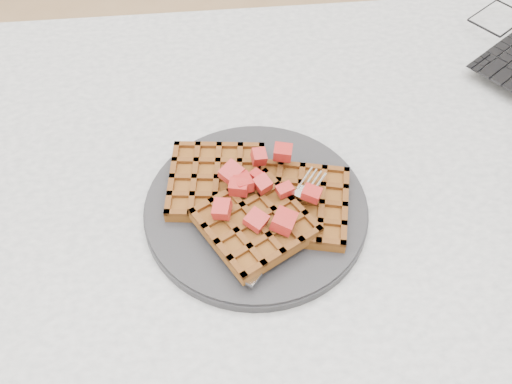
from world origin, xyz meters
TOP-DOWN VIEW (x-y plane):
  - table at (0.00, 0.00)m, footprint 1.20×0.80m
  - plate at (-0.11, -0.03)m, footprint 0.27×0.27m
  - waffles at (-0.11, -0.04)m, footprint 0.23×0.21m
  - strawberry_pile at (-0.11, -0.03)m, footprint 0.15×0.15m
  - fork at (-0.07, -0.07)m, footprint 0.13×0.16m

SIDE VIEW (x-z plane):
  - table at x=0.00m, z-range 0.26..1.01m
  - plate at x=-0.11m, z-range 0.75..0.77m
  - fork at x=-0.07m, z-range 0.77..0.78m
  - waffles at x=-0.11m, z-range 0.76..0.79m
  - strawberry_pile at x=-0.11m, z-range 0.79..0.82m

